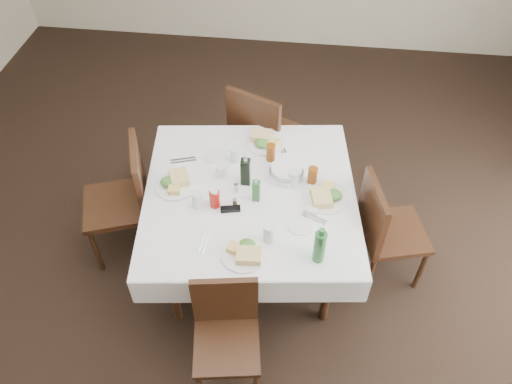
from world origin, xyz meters
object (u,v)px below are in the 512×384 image
oil_cruet_green (256,190)px  chair_east (383,227)px  chair_south (226,327)px  green_bottle (320,246)px  water_n (235,155)px  water_s (269,233)px  ketchup_bottle (215,198)px  chair_west (127,195)px  coffee_mug (221,171)px  chair_north (261,132)px  oil_cruet_dark (246,171)px  dining_table (250,200)px  bread_basket (286,172)px  water_w (197,200)px  water_e (294,178)px

oil_cruet_green → chair_east: bearing=4.0°
chair_south → green_bottle: size_ratio=2.99×
water_n → water_s: water_s is taller
green_bottle → ketchup_bottle: bearing=153.1°
chair_west → oil_cruet_green: (0.96, -0.11, 0.29)m
chair_south → coffee_mug: coffee_mug is taller
chair_north → coffee_mug: size_ratio=9.05×
chair_south → water_s: bearing=66.3°
oil_cruet_dark → green_bottle: size_ratio=0.94×
chair_east → chair_west: bearing=178.5°
dining_table → chair_north: 0.87m
bread_basket → green_bottle: green_bottle is taller
ketchup_bottle → green_bottle: green_bottle is taller
bread_basket → green_bottle: bearing=-70.2°
dining_table → water_w: water_w is taller
chair_west → coffee_mug: chair_west is taller
dining_table → water_n: (-0.15, 0.29, 0.13)m
chair_south → chair_west: 1.27m
water_w → coffee_mug: bearing=70.6°
water_n → ketchup_bottle: bearing=-98.8°
water_w → oil_cruet_green: oil_cruet_green is taller
water_e → oil_cruet_green: (-0.24, -0.16, 0.03)m
water_s → green_bottle: bearing=-18.9°
green_bottle → bread_basket: bearing=109.8°
chair_east → water_s: bearing=-152.7°
water_w → water_n: bearing=68.3°
chair_south → chair_east: size_ratio=0.91×
oil_cruet_green → water_w: bearing=-164.2°
chair_south → green_bottle: 0.75m
chair_west → water_w: 0.68m
bread_basket → green_bottle: 0.73m
water_n → bread_basket: 0.39m
bread_basket → water_s: bearing=-96.0°
ketchup_bottle → water_e: bearing=26.6°
green_bottle → chair_south: bearing=-144.5°
chair_north → water_e: chair_north is taller
chair_north → oil_cruet_dark: 0.83m
dining_table → water_e: size_ratio=12.93×
chair_west → oil_cruet_dark: (0.87, 0.04, 0.31)m
dining_table → ketchup_bottle: size_ratio=10.77×
oil_cruet_dark → coffee_mug: (-0.18, 0.05, -0.08)m
water_w → bread_basket: 0.66m
chair_north → ketchup_bottle: (-0.19, -1.01, 0.26)m
water_n → green_bottle: size_ratio=0.42×
bread_basket → oil_cruet_dark: oil_cruet_dark is taller
dining_table → oil_cruet_green: (0.05, -0.06, 0.16)m
bread_basket → oil_cruet_dark: bearing=-160.1°
water_n → oil_cruet_dark: (0.10, -0.20, 0.05)m
chair_east → coffee_mug: chair_east is taller
chair_north → coffee_mug: 0.78m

